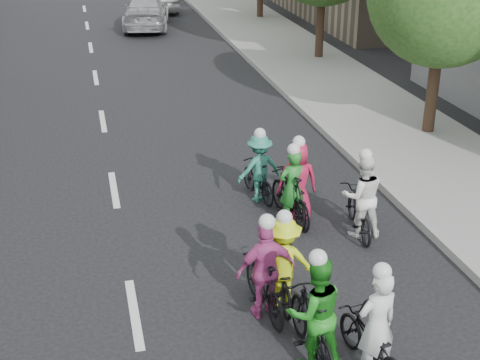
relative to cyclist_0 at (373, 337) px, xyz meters
name	(u,v)px	position (x,y,z in m)	size (l,w,h in m)	color
ground	(134,313)	(-3.20, 2.23, -0.59)	(120.00, 120.00, 0.00)	black
sidewalk_right	(354,100)	(4.80, 12.23, -0.52)	(4.00, 80.00, 0.15)	gray
curb_right	(296,104)	(2.85, 12.23, -0.50)	(0.18, 80.00, 0.18)	#999993
cyclist_0	(373,337)	(0.00, 0.00, 0.00)	(0.87, 1.76, 1.85)	black
cyclist_1	(313,320)	(-0.75, 0.43, 0.13)	(0.86, 1.85, 1.91)	black
cyclist_2	(282,269)	(-0.75, 1.99, 0.05)	(1.09, 1.66, 1.75)	black
cyclist_3	(265,278)	(-1.11, 1.74, 0.09)	(1.03, 1.73, 1.85)	black
cyclist_4	(296,189)	(0.45, 4.94, 0.05)	(0.88, 1.89, 1.85)	black
cyclist_5	(291,194)	(0.29, 4.79, 0.03)	(0.76, 1.86, 1.76)	black
cyclist_6	(361,204)	(1.47, 3.93, 0.07)	(0.92, 1.81, 1.86)	black
cyclist_7	(259,172)	(-0.08, 5.95, 0.07)	(1.09, 1.57, 1.70)	black
follow_car_lead	(146,13)	(-0.38, 25.85, 0.16)	(2.09, 5.15, 1.49)	#ACADB1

